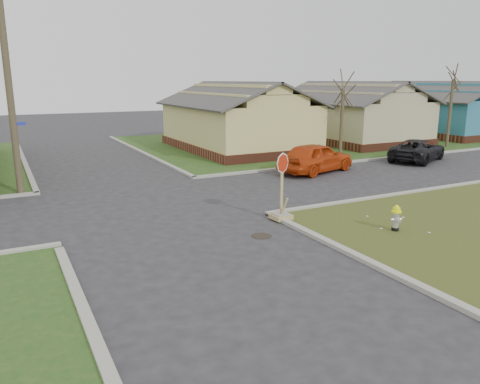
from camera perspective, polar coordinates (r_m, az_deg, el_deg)
name	(u,v)px	position (r m, az deg, el deg)	size (l,w,h in m)	color
ground	(190,242)	(14.25, -6.11, -6.11)	(120.00, 120.00, 0.00)	#28282A
verge_far_right	(355,137)	(40.91, 13.89, 6.49)	(37.00, 19.00, 0.05)	#224819
curbs	(143,204)	(18.80, -11.68, -1.45)	(80.00, 40.00, 0.12)	#9C9A8D
manhole	(262,236)	(14.72, 2.64, -5.37)	(0.64, 0.64, 0.01)	black
side_house_yellow	(237,118)	(32.70, -0.38, 9.01)	(7.60, 11.60, 4.70)	brown
side_house_tan	(350,113)	(38.27, 13.27, 9.32)	(7.60, 11.60, 4.70)	brown
side_house_teal	(439,110)	(45.40, 23.06, 9.23)	(7.60, 11.60, 4.70)	brown
utility_pole	(8,82)	(21.45, -26.39, 11.88)	(1.80, 0.28, 9.00)	#3D3523
tree_mid_right	(342,123)	(29.62, 12.28, 8.16)	(0.22, 0.22, 4.20)	#3D3523
tree_far_right	(450,113)	(36.95, 24.21, 8.74)	(0.22, 0.22, 4.76)	#3D3523
fire_hydrant	(396,217)	(15.75, 18.49, -2.86)	(0.32, 0.32, 0.85)	black
stop_sign	(281,205)	(16.25, 5.06, -1.57)	(0.66, 0.64, 2.33)	tan
red_sedan	(316,157)	(24.93, 9.23, 4.18)	(1.87, 4.65, 1.58)	#C03A0D
dark_pickup	(418,150)	(30.13, 20.84, 4.81)	(2.17, 4.70, 1.31)	black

